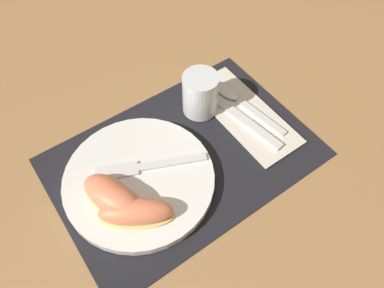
{
  "coord_description": "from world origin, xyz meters",
  "views": [
    {
      "loc": [
        -0.2,
        -0.31,
        0.57
      ],
      "look_at": [
        0.02,
        0.0,
        0.02
      ],
      "focal_mm": 35.0,
      "sensor_mm": 36.0,
      "label": 1
    }
  ],
  "objects_px": {
    "juice_glass": "(200,96)",
    "citrus_wedge_0": "(108,194)",
    "plate": "(138,178)",
    "citrus_wedge_1": "(115,199)",
    "knife": "(241,117)",
    "fork": "(143,167)",
    "citrus_wedge_2": "(136,212)",
    "spoon": "(236,97)"
  },
  "relations": [
    {
      "from": "juice_glass",
      "to": "citrus_wedge_0",
      "type": "height_order",
      "value": "juice_glass"
    },
    {
      "from": "juice_glass",
      "to": "plate",
      "type": "bearing_deg",
      "value": -159.25
    },
    {
      "from": "citrus_wedge_1",
      "to": "knife",
      "type": "bearing_deg",
      "value": 5.8
    },
    {
      "from": "plate",
      "to": "knife",
      "type": "xyz_separation_m",
      "value": [
        0.23,
        0.0,
        -0.0
      ]
    },
    {
      "from": "juice_glass",
      "to": "citrus_wedge_1",
      "type": "distance_m",
      "value": 0.26
    },
    {
      "from": "fork",
      "to": "citrus_wedge_1",
      "type": "height_order",
      "value": "citrus_wedge_1"
    },
    {
      "from": "fork",
      "to": "citrus_wedge_2",
      "type": "relative_size",
      "value": 1.45
    },
    {
      "from": "plate",
      "to": "citrus_wedge_0",
      "type": "height_order",
      "value": "citrus_wedge_0"
    },
    {
      "from": "juice_glass",
      "to": "fork",
      "type": "bearing_deg",
      "value": -159.55
    },
    {
      "from": "citrus_wedge_2",
      "to": "citrus_wedge_0",
      "type": "bearing_deg",
      "value": 110.06
    },
    {
      "from": "fork",
      "to": "citrus_wedge_0",
      "type": "bearing_deg",
      "value": -164.81
    },
    {
      "from": "knife",
      "to": "plate",
      "type": "bearing_deg",
      "value": -179.63
    },
    {
      "from": "citrus_wedge_0",
      "to": "plate",
      "type": "bearing_deg",
      "value": 12.69
    },
    {
      "from": "juice_glass",
      "to": "citrus_wedge_2",
      "type": "distance_m",
      "value": 0.26
    },
    {
      "from": "juice_glass",
      "to": "knife",
      "type": "bearing_deg",
      "value": -54.94
    },
    {
      "from": "plate",
      "to": "citrus_wedge_2",
      "type": "relative_size",
      "value": 2.03
    },
    {
      "from": "plate",
      "to": "fork",
      "type": "xyz_separation_m",
      "value": [
        0.02,
        0.01,
        0.01
      ]
    },
    {
      "from": "citrus_wedge_0",
      "to": "citrus_wedge_2",
      "type": "distance_m",
      "value": 0.06
    },
    {
      "from": "juice_glass",
      "to": "citrus_wedge_0",
      "type": "xyz_separation_m",
      "value": [
        -0.24,
        -0.08,
        -0.0
      ]
    },
    {
      "from": "plate",
      "to": "spoon",
      "type": "relative_size",
      "value": 1.43
    },
    {
      "from": "juice_glass",
      "to": "citrus_wedge_2",
      "type": "relative_size",
      "value": 0.67
    },
    {
      "from": "fork",
      "to": "citrus_wedge_1",
      "type": "bearing_deg",
      "value": -153.9
    },
    {
      "from": "plate",
      "to": "citrus_wedge_2",
      "type": "height_order",
      "value": "citrus_wedge_2"
    },
    {
      "from": "spoon",
      "to": "fork",
      "type": "bearing_deg",
      "value": -170.85
    },
    {
      "from": "plate",
      "to": "citrus_wedge_2",
      "type": "distance_m",
      "value": 0.08
    },
    {
      "from": "spoon",
      "to": "citrus_wedge_1",
      "type": "xyz_separation_m",
      "value": [
        -0.31,
        -0.07,
        0.03
      ]
    },
    {
      "from": "citrus_wedge_0",
      "to": "citrus_wedge_2",
      "type": "xyz_separation_m",
      "value": [
        0.02,
        -0.05,
        -0.0
      ]
    },
    {
      "from": "spoon",
      "to": "knife",
      "type": "bearing_deg",
      "value": -119.27
    },
    {
      "from": "plate",
      "to": "fork",
      "type": "distance_m",
      "value": 0.02
    },
    {
      "from": "plate",
      "to": "knife",
      "type": "relative_size",
      "value": 1.24
    },
    {
      "from": "citrus_wedge_2",
      "to": "citrus_wedge_1",
      "type": "bearing_deg",
      "value": 112.41
    },
    {
      "from": "knife",
      "to": "citrus_wedge_1",
      "type": "height_order",
      "value": "citrus_wedge_1"
    },
    {
      "from": "fork",
      "to": "knife",
      "type": "bearing_deg",
      "value": -1.46
    },
    {
      "from": "citrus_wedge_0",
      "to": "citrus_wedge_2",
      "type": "relative_size",
      "value": 0.84
    },
    {
      "from": "spoon",
      "to": "citrus_wedge_2",
      "type": "bearing_deg",
      "value": -159.26
    },
    {
      "from": "juice_glass",
      "to": "citrus_wedge_0",
      "type": "distance_m",
      "value": 0.26
    },
    {
      "from": "plate",
      "to": "spoon",
      "type": "bearing_deg",
      "value": 10.11
    },
    {
      "from": "citrus_wedge_0",
      "to": "citrus_wedge_1",
      "type": "bearing_deg",
      "value": -76.53
    },
    {
      "from": "plate",
      "to": "citrus_wedge_0",
      "type": "xyz_separation_m",
      "value": [
        -0.06,
        -0.01,
        0.03
      ]
    },
    {
      "from": "knife",
      "to": "spoon",
      "type": "height_order",
      "value": "spoon"
    },
    {
      "from": "knife",
      "to": "citrus_wedge_2",
      "type": "bearing_deg",
      "value": -165.98
    },
    {
      "from": "citrus_wedge_0",
      "to": "citrus_wedge_1",
      "type": "distance_m",
      "value": 0.01
    }
  ]
}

